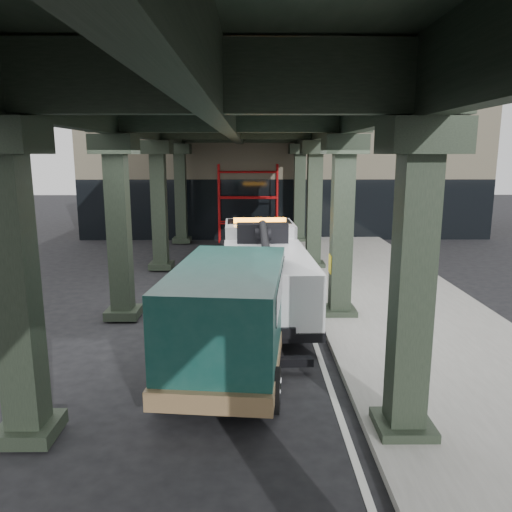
{
  "coord_description": "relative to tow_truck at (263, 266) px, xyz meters",
  "views": [
    {
      "loc": [
        0.15,
        -11.3,
        4.5
      ],
      "look_at": [
        0.29,
        2.37,
        1.7
      ],
      "focal_mm": 35.0,
      "sensor_mm": 36.0,
      "label": 1
    }
  ],
  "objects": [
    {
      "name": "ground",
      "position": [
        -0.5,
        -2.99,
        -1.27
      ],
      "size": [
        90.0,
        90.0,
        0.0
      ],
      "primitive_type": "plane",
      "color": "black",
      "rests_on": "ground"
    },
    {
      "name": "sidewalk",
      "position": [
        4.0,
        -0.99,
        -1.2
      ],
      "size": [
        5.0,
        40.0,
        0.15
      ],
      "primitive_type": "cube",
      "color": "gray",
      "rests_on": "ground"
    },
    {
      "name": "lane_stripe",
      "position": [
        1.2,
        -0.99,
        -1.26
      ],
      "size": [
        0.12,
        38.0,
        0.01
      ],
      "primitive_type": "cube",
      "color": "silver",
      "rests_on": "ground"
    },
    {
      "name": "viaduct",
      "position": [
        -0.9,
        -0.99,
        4.19
      ],
      "size": [
        7.4,
        32.0,
        6.4
      ],
      "color": "black",
      "rests_on": "ground"
    },
    {
      "name": "building",
      "position": [
        1.5,
        17.01,
        2.73
      ],
      "size": [
        22.0,
        10.0,
        8.0
      ],
      "primitive_type": "cube",
      "color": "#C6B793",
      "rests_on": "ground"
    },
    {
      "name": "scaffolding",
      "position": [
        -0.5,
        11.65,
        0.84
      ],
      "size": [
        3.08,
        0.88,
        4.0
      ],
      "color": "#B50E0F",
      "rests_on": "ground"
    },
    {
      "name": "tow_truck",
      "position": [
        0.0,
        0.0,
        0.0
      ],
      "size": [
        2.63,
        8.04,
        2.61
      ],
      "rotation": [
        0.0,
        0.0,
        0.04
      ],
      "color": "black",
      "rests_on": "ground"
    },
    {
      "name": "towed_van",
      "position": [
        -0.77,
        -4.25,
        -0.03
      ],
      "size": [
        2.77,
        5.87,
        2.3
      ],
      "rotation": [
        0.0,
        0.0,
        -0.1
      ],
      "color": "#113E38",
      "rests_on": "ground"
    }
  ]
}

